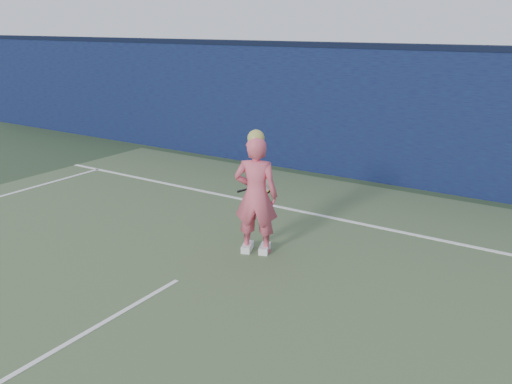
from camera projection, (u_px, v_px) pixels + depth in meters
The scene contains 6 objects.
ground at pixel (114, 318), 5.69m from camera, with size 80.00×80.00×0.00m, color #293E26.
backstop_wall at pixel (362, 115), 10.51m from camera, with size 24.00×0.40×2.50m, color #0C0D37.
wall_cap at pixel (366, 46), 10.12m from camera, with size 24.00×0.42×0.10m, color black.
player at pixel (256, 195), 7.09m from camera, with size 0.68×0.56×1.67m.
racket at pixel (262, 186), 7.53m from camera, with size 0.45×0.31×0.27m.
court_lines at pixel (89, 331), 5.42m from camera, with size 11.00×12.04×0.01m.
Camera 1 is at (4.00, -3.40, 2.96)m, focal length 38.00 mm.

